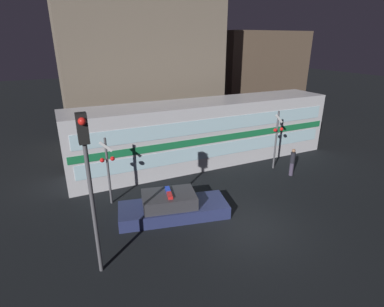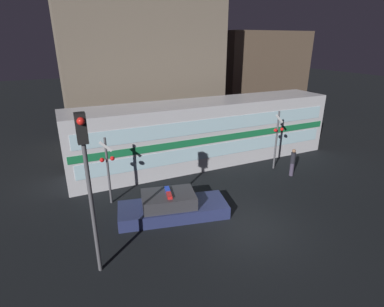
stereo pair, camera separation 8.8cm
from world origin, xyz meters
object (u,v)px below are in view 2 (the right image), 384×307
Objects in this scene: pedestrian at (293,162)px; police_car at (172,207)px; crossing_signal_near at (277,137)px; train at (206,133)px; traffic_light_corner at (87,169)px.

police_car is at bearing -172.16° from pedestrian.
crossing_signal_near is (-0.25, 1.24, 1.21)m from pedestrian.
train is 10.26× the size of pedestrian.
traffic_light_corner is (-11.35, -3.25, 2.96)m from pedestrian.
pedestrian is (7.87, 1.08, 0.39)m from police_car.
train reaches higher than crossing_signal_near.
traffic_light_corner is at bearing -136.10° from police_car.
train is at bearing 131.71° from pedestrian.
pedestrian is at bearing -48.29° from train.
train is 4.35m from crossing_signal_near.
traffic_light_corner is (-3.47, -2.17, 3.35)m from police_car.
police_car is at bearing 31.94° from traffic_light_corner.
crossing_signal_near is 0.65× the size of traffic_light_corner.
police_car is 8.13m from crossing_signal_near.
crossing_signal_near is 12.10m from traffic_light_corner.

